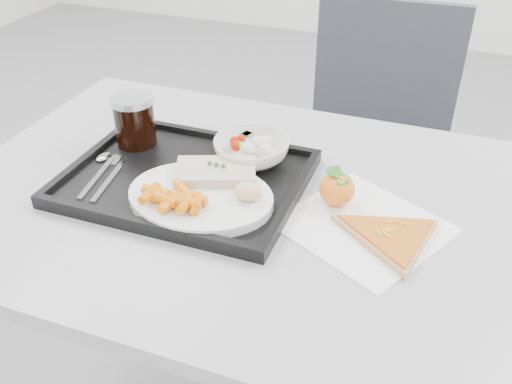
# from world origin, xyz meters

# --- Properties ---
(table) EXTENTS (1.20, 0.80, 0.75)m
(table) POSITION_xyz_m (0.00, 0.30, 0.68)
(table) COLOR silver
(table) RESTS_ON ground
(chair) EXTENTS (0.43, 0.43, 0.93)m
(chair) POSITION_xyz_m (0.11, 0.97, 0.54)
(chair) COLOR #35363D
(chair) RESTS_ON ground
(tray) EXTENTS (0.45, 0.35, 0.03)m
(tray) POSITION_xyz_m (-0.15, 0.29, 0.76)
(tray) COLOR black
(tray) RESTS_ON table
(dinner_plate) EXTENTS (0.27, 0.27, 0.02)m
(dinner_plate) POSITION_xyz_m (-0.09, 0.23, 0.77)
(dinner_plate) COLOR white
(dinner_plate) RESTS_ON tray
(fish_fillet) EXTENTS (0.17, 0.14, 0.03)m
(fish_fillet) POSITION_xyz_m (-0.09, 0.29, 0.79)
(fish_fillet) COLOR beige
(fish_fillet) RESTS_ON dinner_plate
(bread_roll) EXTENTS (0.06, 0.05, 0.03)m
(bread_roll) POSITION_xyz_m (-0.00, 0.24, 0.80)
(bread_roll) COLOR beige
(bread_roll) RESTS_ON dinner_plate
(salad_bowl) EXTENTS (0.15, 0.15, 0.05)m
(salad_bowl) POSITION_xyz_m (-0.05, 0.40, 0.79)
(salad_bowl) COLOR white
(salad_bowl) RESTS_ON tray
(cola_glass) EXTENTS (0.09, 0.09, 0.11)m
(cola_glass) POSITION_xyz_m (-0.31, 0.38, 0.82)
(cola_glass) COLOR black
(cola_glass) RESTS_ON tray
(cutlery) EXTENTS (0.09, 0.17, 0.01)m
(cutlery) POSITION_xyz_m (-0.31, 0.26, 0.77)
(cutlery) COLOR silver
(cutlery) RESTS_ON tray
(napkin) EXTENTS (0.33, 0.33, 0.00)m
(napkin) POSITION_xyz_m (0.20, 0.28, 0.75)
(napkin) COLOR white
(napkin) RESTS_ON table
(tangerine) EXTENTS (0.08, 0.08, 0.07)m
(tangerine) POSITION_xyz_m (0.14, 0.33, 0.79)
(tangerine) COLOR #EF6107
(tangerine) RESTS_ON napkin
(pizza_slice) EXTENTS (0.26, 0.26, 0.02)m
(pizza_slice) POSITION_xyz_m (0.25, 0.25, 0.76)
(pizza_slice) COLOR tan
(pizza_slice) RESTS_ON napkin
(carrot_pile) EXTENTS (0.12, 0.09, 0.03)m
(carrot_pile) POSITION_xyz_m (-0.12, 0.18, 0.80)
(carrot_pile) COLOR orange
(carrot_pile) RESTS_ON dinner_plate
(salad_contents) EXTENTS (0.09, 0.07, 0.02)m
(salad_contents) POSITION_xyz_m (-0.06, 0.40, 0.80)
(salad_contents) COLOR #B01600
(salad_contents) RESTS_ON salad_bowl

